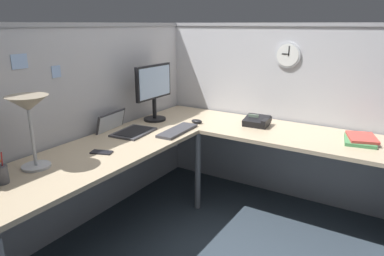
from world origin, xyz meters
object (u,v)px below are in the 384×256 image
(computer_mouse, at_px, (197,121))
(desk_lamp_dome, at_px, (29,110))
(cell_phone, at_px, (102,152))
(monitor, at_px, (154,88))
(wall_clock, at_px, (288,55))
(office_phone, at_px, (258,122))
(keyboard, at_px, (178,131))
(laptop, at_px, (124,129))
(book_stack, at_px, (361,139))
(pen_cup, at_px, (1,174))

(computer_mouse, height_order, desk_lamp_dome, desk_lamp_dome)
(computer_mouse, bearing_deg, cell_phone, 170.18)
(monitor, bearing_deg, wall_clock, -57.96)
(monitor, relative_size, desk_lamp_dome, 1.12)
(cell_phone, bearing_deg, office_phone, -48.75)
(keyboard, bearing_deg, desk_lamp_dome, 159.71)
(laptop, bearing_deg, book_stack, -66.20)
(monitor, bearing_deg, pen_cup, -176.59)
(pen_cup, height_order, book_stack, pen_cup)
(office_phone, bearing_deg, wall_clock, -23.26)
(keyboard, bearing_deg, book_stack, -71.55)
(desk_lamp_dome, distance_m, office_phone, 1.79)
(book_stack, bearing_deg, keyboard, 111.63)
(wall_clock, bearing_deg, computer_mouse, 129.49)
(cell_phone, bearing_deg, pen_cup, 149.38)
(monitor, distance_m, office_phone, 0.95)
(cell_phone, xyz_separation_m, wall_clock, (1.48, -0.78, 0.58))
(desk_lamp_dome, bearing_deg, monitor, 2.45)
(cell_phone, distance_m, book_stack, 1.88)
(monitor, distance_m, book_stack, 1.72)
(laptop, height_order, cell_phone, laptop)
(desk_lamp_dome, bearing_deg, keyboard, -17.11)
(monitor, relative_size, office_phone, 2.33)
(desk_lamp_dome, distance_m, cell_phone, 0.55)
(laptop, bearing_deg, cell_phone, -154.98)
(cell_phone, height_order, book_stack, book_stack)
(computer_mouse, bearing_deg, monitor, 106.85)
(wall_clock, bearing_deg, laptop, 136.27)
(laptop, relative_size, wall_clock, 1.89)
(keyboard, height_order, wall_clock, wall_clock)
(laptop, distance_m, book_stack, 1.82)
(book_stack, bearing_deg, desk_lamp_dome, 134.12)
(laptop, xyz_separation_m, book_stack, (0.74, -1.67, -0.00))
(computer_mouse, height_order, book_stack, book_stack)
(pen_cup, xyz_separation_m, wall_clock, (2.10, -0.90, 0.53))
(laptop, relative_size, keyboard, 0.97)
(desk_lamp_dome, relative_size, wall_clock, 2.02)
(computer_mouse, relative_size, cell_phone, 0.72)
(monitor, distance_m, desk_lamp_dome, 1.25)
(computer_mouse, xyz_separation_m, pen_cup, (-1.59, 0.29, 0.04))
(computer_mouse, bearing_deg, wall_clock, -50.51)
(book_stack, bearing_deg, monitor, 100.92)
(desk_lamp_dome, distance_m, book_stack, 2.28)
(desk_lamp_dome, bearing_deg, computer_mouse, -13.36)
(office_phone, bearing_deg, pen_cup, 156.80)
(keyboard, relative_size, cell_phone, 2.99)
(pen_cup, height_order, office_phone, pen_cup)
(wall_clock, bearing_deg, desk_lamp_dome, 153.35)
(laptop, distance_m, wall_clock, 1.53)
(laptop, distance_m, cell_phone, 0.49)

